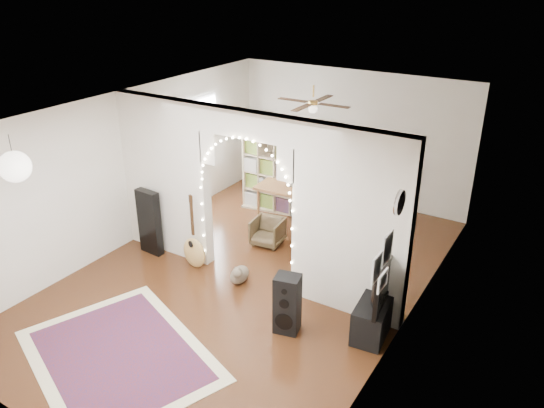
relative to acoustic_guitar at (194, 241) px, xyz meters
The scene contains 25 objects.
floor 1.08m from the acoustic_guitar, 15.00° to the left, with size 7.50×7.50×0.00m, color black.
ceiling 2.42m from the acoustic_guitar, 15.00° to the left, with size 5.00×7.50×0.02m, color white.
wall_back 4.20m from the acoustic_guitar, 76.87° to the left, with size 5.00×0.02×2.70m, color silver.
wall_front 3.73m from the acoustic_guitar, 75.07° to the right, with size 5.00×0.02×2.70m, color silver.
wall_left 1.81m from the acoustic_guitar, behind, with size 0.02×7.50×2.70m, color silver.
wall_right 3.55m from the acoustic_guitar, ahead, with size 0.02×7.50×2.70m, color silver.
divider_wall 1.35m from the acoustic_guitar, 15.00° to the left, with size 5.00×0.20×2.70m.
fairy_lights 1.43m from the acoustic_guitar, ahead, with size 1.64×0.04×1.60m, color #FFEABF, non-canonical shape.
window 2.76m from the acoustic_guitar, 126.86° to the left, with size 0.04×1.20×1.40m, color white.
wall_clock 3.80m from the acoustic_guitar, ahead, with size 0.31×0.31×0.03m, color white.
picture_frames 3.64m from the acoustic_guitar, 12.39° to the right, with size 0.02×0.50×0.70m, color white, non-canonical shape.
paper_lantern 2.95m from the acoustic_guitar, 114.22° to the right, with size 0.40×0.40×0.40m, color white.
ceiling_fan 3.10m from the acoustic_guitar, 67.48° to the left, with size 1.10×1.10×0.30m, color gold, non-canonical shape.
area_rug 2.34m from the acoustic_guitar, 75.80° to the right, with size 2.57×1.92×0.02m, color maroon.
guitar_case 0.95m from the acoustic_guitar, behind, with size 0.44×0.15×1.15m, color black.
acoustic_guitar is the anchor object (origin of this frame).
tabby_cat 0.96m from the acoustic_guitar, ahead, with size 0.38×0.56×0.38m.
floor_speaker 2.22m from the acoustic_guitar, 16.81° to the right, with size 0.39×0.36×0.85m.
media_console 3.14m from the acoustic_guitar, ahead, with size 0.40×1.00×0.50m, color black.
tv 3.15m from the acoustic_guitar, ahead, with size 1.07×0.14×0.62m, color black.
bookcase 2.65m from the acoustic_guitar, 89.70° to the left, with size 1.47×0.37×1.51m, color beige.
dining_table 2.33m from the acoustic_guitar, 77.53° to the left, with size 1.24×0.86×0.76m.
flower_vase 2.35m from the acoustic_guitar, 77.53° to the left, with size 0.18×0.18×0.19m, color white.
dining_chair_left 2.92m from the acoustic_guitar, 80.42° to the left, with size 0.56×0.58×0.53m, color #493A24.
dining_chair_right 1.45m from the acoustic_guitar, 65.28° to the left, with size 0.52×0.53×0.48m, color #493A24.
Camera 1 is at (4.11, -6.02, 4.55)m, focal length 35.00 mm.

